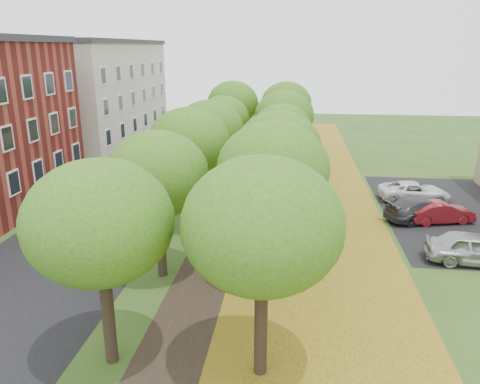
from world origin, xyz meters
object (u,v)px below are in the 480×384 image
(bench, at_px, (241,251))
(car_red, at_px, (440,212))
(car_white, at_px, (414,192))
(car_grey, at_px, (423,210))
(car_silver, at_px, (475,248))

(bench, bearing_deg, car_red, -52.08)
(car_red, bearing_deg, car_white, -6.30)
(car_red, distance_m, car_white, 4.01)
(car_red, xyz_separation_m, car_grey, (-0.92, 0.23, 0.04))
(bench, xyz_separation_m, car_white, (10.28, 10.33, 0.15))
(car_silver, height_order, car_white, car_silver)
(car_silver, bearing_deg, bench, 100.29)
(car_silver, xyz_separation_m, car_white, (-0.58, 9.33, -0.12))
(car_red, xyz_separation_m, car_white, (-0.55, 3.98, 0.01))
(bench, bearing_deg, car_silver, -77.24)
(car_grey, bearing_deg, bench, 101.54)
(bench, relative_size, car_silver, 0.46)
(bench, relative_size, car_grey, 0.44)
(bench, height_order, car_silver, car_silver)
(car_red, relative_size, car_white, 0.83)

